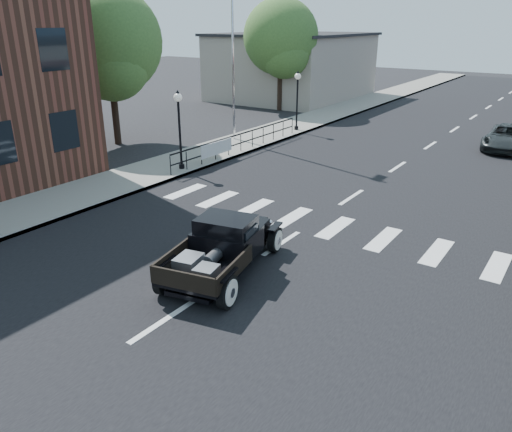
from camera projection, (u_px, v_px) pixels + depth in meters
The scene contains 14 objects.
ground at pixel (242, 270), 13.32m from camera, with size 120.00×120.00×0.00m, color black.
road at pixel (418, 153), 24.84m from camera, with size 14.00×80.00×0.02m, color black.
road_markings at pixel (381, 178), 21.00m from camera, with size 12.00×60.00×0.06m, color silver, non-canonical shape.
sidewalk_left at pixel (274, 132), 29.27m from camera, with size 3.00×80.00×0.15m, color gray.
low_building_left at pixel (292, 67), 41.78m from camera, with size 10.00×12.00×5.00m, color #A09586.
railing at pixel (241, 141), 24.59m from camera, with size 0.08×10.00×1.00m, color black, non-canonical shape.
banner at pixel (217, 153), 23.09m from camera, with size 0.04×2.20×0.60m, color silver, non-canonical shape.
lamp_post_b at pixel (180, 130), 21.25m from camera, with size 0.36×0.36×3.36m, color black, non-canonical shape.
lamp_post_c at pixel (297, 101), 28.92m from camera, with size 0.36×0.36×3.36m, color black, non-canonical shape.
flagpole at pixel (232, 24), 25.16m from camera, with size 0.12×0.12×11.71m, color silver.
big_tree_near at pixel (111, 67), 25.36m from camera, with size 5.39×5.39×7.92m, color #3B5E28, non-canonical shape.
big_tree_far at pixel (280, 55), 35.35m from camera, with size 5.27×5.27×7.73m, color #3B5E28, non-canonical shape.
hotrod_pickup at pixel (223, 246), 12.91m from camera, with size 2.05×4.39×1.52m, color black, non-canonical shape.
second_car at pixel (508, 138), 25.40m from camera, with size 2.03×4.41×1.23m, color black.
Camera 1 is at (7.00, -9.58, 6.24)m, focal length 35.00 mm.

